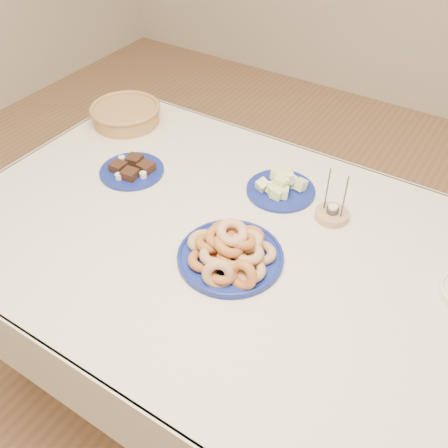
# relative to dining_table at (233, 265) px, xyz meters

# --- Properties ---
(ground) EXTENTS (5.00, 5.00, 0.00)m
(ground) POSITION_rel_dining_table_xyz_m (0.00, 0.00, -0.64)
(ground) COLOR #8A6141
(ground) RESTS_ON ground
(dining_table) EXTENTS (1.71, 1.11, 0.75)m
(dining_table) POSITION_rel_dining_table_xyz_m (0.00, 0.00, 0.00)
(dining_table) COLOR brown
(dining_table) RESTS_ON ground
(donut_platter) EXTENTS (0.39, 0.39, 0.14)m
(donut_platter) POSITION_rel_dining_table_xyz_m (0.04, -0.08, 0.14)
(donut_platter) COLOR navy
(donut_platter) RESTS_ON dining_table
(melon_plate) EXTENTS (0.27, 0.27, 0.08)m
(melon_plate) POSITION_rel_dining_table_xyz_m (0.01, 0.28, 0.13)
(melon_plate) COLOR navy
(melon_plate) RESTS_ON dining_table
(brownie_plate) EXTENTS (0.23, 0.23, 0.04)m
(brownie_plate) POSITION_rel_dining_table_xyz_m (-0.47, 0.10, 0.12)
(brownie_plate) COLOR navy
(brownie_plate) RESTS_ON dining_table
(wicker_basket) EXTENTS (0.32, 0.32, 0.07)m
(wicker_basket) POSITION_rel_dining_table_xyz_m (-0.70, 0.34, 0.14)
(wicker_basket) COLOR olive
(wicker_basket) RESTS_ON dining_table
(candle_holder) EXTENTS (0.12, 0.12, 0.17)m
(candle_holder) POSITION_rel_dining_table_xyz_m (0.20, 0.24, 0.12)
(candle_holder) COLOR #A5815C
(candle_holder) RESTS_ON dining_table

